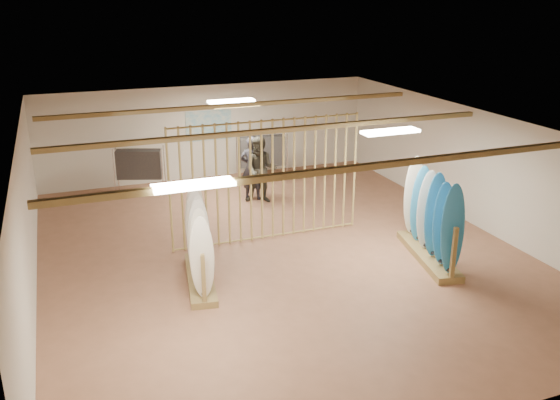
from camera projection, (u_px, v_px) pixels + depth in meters
name	position (u px, v px, depth m)	size (l,w,h in m)	color
floor	(280.00, 251.00, 13.02)	(12.00, 12.00, 0.00)	#9E694C
ceiling	(280.00, 126.00, 12.09)	(12.00, 12.00, 0.00)	gray
wall_back	(209.00, 132.00, 17.84)	(12.00, 12.00, 0.00)	silver
wall_front	(454.00, 337.00, 7.27)	(12.00, 12.00, 0.00)	silver
wall_left	(26.00, 222.00, 10.87)	(12.00, 12.00, 0.00)	silver
wall_right	(474.00, 167.00, 14.24)	(12.00, 12.00, 0.00)	silver
ceiling_slats	(280.00, 130.00, 12.12)	(9.50, 6.12, 0.10)	olive
light_panels	(280.00, 129.00, 12.11)	(1.20, 0.35, 0.06)	white
bamboo_partition	(267.00, 180.00, 13.26)	(4.45, 0.05, 2.78)	tan
poster	(209.00, 125.00, 17.75)	(1.40, 0.03, 0.90)	#3799C2
rack_left	(199.00, 254.00, 11.46)	(0.84, 2.25, 1.78)	olive
rack_right	(430.00, 229.00, 12.46)	(1.06, 2.51, 1.98)	olive
clothing_rack_a	(139.00, 164.00, 16.26)	(1.26, 0.72, 1.40)	silver
clothing_rack_b	(262.00, 151.00, 17.28)	(1.42, 0.52, 1.53)	silver
shopper_a	(252.00, 164.00, 16.00)	(0.73, 0.49, 1.99)	#24232A
shopper_b	(261.00, 165.00, 15.76)	(0.99, 0.77, 2.04)	#343228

